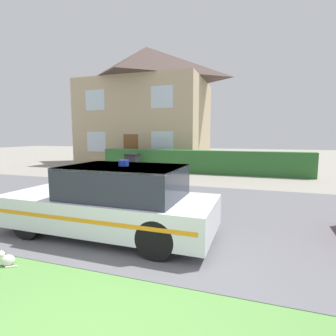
# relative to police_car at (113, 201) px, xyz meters

# --- Properties ---
(ground_plane) EXTENTS (80.00, 80.00, 0.00)m
(ground_plane) POSITION_rel_police_car_xyz_m (1.11, -2.40, -0.69)
(ground_plane) COLOR gray
(road_strip) EXTENTS (28.00, 6.93, 0.01)m
(road_strip) POSITION_rel_police_car_xyz_m (1.11, 2.05, -0.68)
(road_strip) COLOR #5B5B60
(road_strip) RESTS_ON ground
(lawn_verge) EXTENTS (28.00, 1.81, 0.01)m
(lawn_verge) POSITION_rel_police_car_xyz_m (1.11, -2.32, -0.69)
(lawn_verge) COLOR #568C42
(lawn_verge) RESTS_ON ground
(garden_hedge) EXTENTS (11.16, 0.61, 1.23)m
(garden_hedge) POSITION_rel_police_car_xyz_m (-0.12, 9.21, -0.08)
(garden_hedge) COLOR #2D662D
(garden_hedge) RESTS_ON ground
(police_car) EXTENTS (4.32, 1.77, 1.52)m
(police_car) POSITION_rel_police_car_xyz_m (0.00, 0.00, 0.00)
(police_car) COLOR black
(police_car) RESTS_ON road_strip
(cat) EXTENTS (0.30, 0.22, 0.26)m
(cat) POSITION_rel_police_car_xyz_m (-0.91, -1.68, -0.58)
(cat) COLOR silver
(cat) RESTS_ON ground
(house_left) EXTENTS (8.73, 6.57, 8.29)m
(house_left) POSITION_rel_police_car_xyz_m (-4.92, 13.49, 3.54)
(house_left) COLOR tan
(house_left) RESTS_ON ground
(wheelie_bin) EXTENTS (0.67, 0.65, 1.04)m
(wheelie_bin) POSITION_rel_police_car_xyz_m (-3.54, 8.13, -0.16)
(wheelie_bin) COLOR black
(wheelie_bin) RESTS_ON ground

